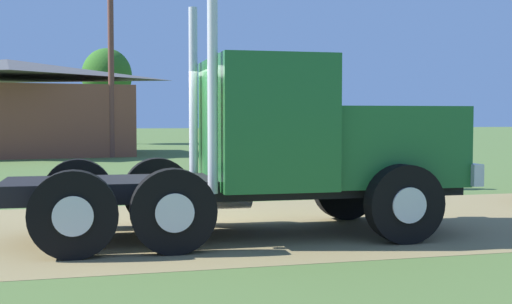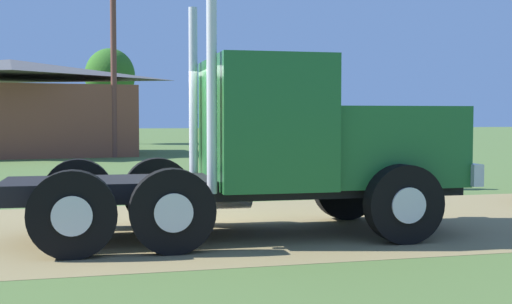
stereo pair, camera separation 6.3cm
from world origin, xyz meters
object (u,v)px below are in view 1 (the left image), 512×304
object	(u,v)px
truck_foreground_white	(286,150)
visitor_far_side	(409,151)
shed_building	(8,109)
utility_pole_far	(111,63)

from	to	relation	value
truck_foreground_white	visitor_far_side	size ratio (longest dim) A/B	3.92
truck_foreground_white	shed_building	distance (m)	24.46
visitor_far_side	utility_pole_far	world-z (taller)	utility_pole_far
truck_foreground_white	shed_building	size ratio (longest dim) A/B	0.57
truck_foreground_white	visitor_far_side	distance (m)	7.11
truck_foreground_white	visitor_far_side	bearing A→B (deg)	47.80
truck_foreground_white	utility_pole_far	xyz separation A→B (m)	(-1.71, 20.59, 2.89)
shed_building	utility_pole_far	bearing A→B (deg)	-33.28
visitor_far_side	shed_building	bearing A→B (deg)	121.16
visitor_far_side	utility_pole_far	distance (m)	16.95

